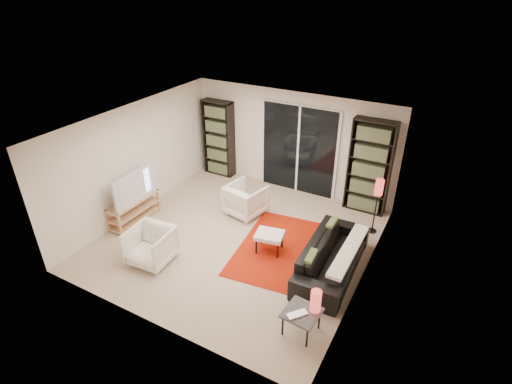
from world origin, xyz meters
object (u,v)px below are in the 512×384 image
at_px(armchair_back, 246,200).
at_px(floor_lamp, 378,194).
at_px(armchair_front, 151,246).
at_px(ottoman, 269,236).
at_px(side_table, 302,314).
at_px(sofa, 332,257).
at_px(tv_stand, 134,209).
at_px(bookshelf_left, 219,138).
at_px(bookshelf_right, 369,167).

height_order(armchair_back, floor_lamp, floor_lamp).
height_order(armchair_back, armchair_front, armchair_back).
bearing_deg(ottoman, armchair_front, -143.21).
height_order(side_table, floor_lamp, floor_lamp).
height_order(sofa, ottoman, sofa).
xyz_separation_m(ottoman, floor_lamp, (1.57, 1.59, 0.56)).
distance_m(tv_stand, armchair_front, 1.56).
bearing_deg(side_table, bookshelf_left, 135.61).
xyz_separation_m(armchair_back, ottoman, (1.07, -0.95, -0.01)).
xyz_separation_m(bookshelf_right, armchair_front, (-2.93, -3.69, -0.70)).
relative_size(bookshelf_left, armchair_back, 2.53).
relative_size(armchair_back, armchair_front, 1.01).
relative_size(bookshelf_right, tv_stand, 1.68).
bearing_deg(bookshelf_right, armchair_front, -128.47).
xyz_separation_m(tv_stand, armchair_back, (1.97, 1.37, 0.09)).
bearing_deg(bookshelf_right, armchair_back, -147.64).
xyz_separation_m(bookshelf_left, armchair_back, (1.61, -1.42, -0.62)).
distance_m(bookshelf_right, ottoman, 2.74).
bearing_deg(side_table, armchair_front, 176.08).
bearing_deg(side_table, ottoman, 130.56).
bearing_deg(floor_lamp, bookshelf_left, 169.59).
bearing_deg(floor_lamp, armchair_back, -166.37).
xyz_separation_m(tv_stand, armchair_front, (1.28, -0.90, 0.08)).
bearing_deg(bookshelf_right, floor_lamp, -63.00).
distance_m(ottoman, floor_lamp, 2.31).
relative_size(armchair_back, side_table, 1.43).
bearing_deg(bookshelf_left, armchair_front, -76.01).
bearing_deg(armchair_front, bookshelf_right, 47.51).
bearing_deg(ottoman, bookshelf_left, 138.44).
relative_size(bookshelf_left, floor_lamp, 1.62).
xyz_separation_m(armchair_back, side_table, (2.37, -2.48, 0.01)).
relative_size(tv_stand, armchair_front, 1.64).
bearing_deg(armchair_front, bookshelf_left, 99.98).
bearing_deg(bookshelf_left, floor_lamp, -10.41).
relative_size(bookshelf_left, tv_stand, 1.56).
bearing_deg(side_table, sofa, 92.36).
relative_size(bookshelf_right, side_table, 3.89).
bearing_deg(floor_lamp, side_table, -94.88).
height_order(bookshelf_right, sofa, bookshelf_right).
bearing_deg(floor_lamp, bookshelf_right, 117.00).
height_order(tv_stand, armchair_front, armchair_front).
xyz_separation_m(armchair_front, side_table, (3.06, -0.21, 0.01)).
height_order(bookshelf_right, side_table, bookshelf_right).
distance_m(armchair_front, floor_lamp, 4.45).
bearing_deg(sofa, floor_lamp, -13.95).
xyz_separation_m(bookshelf_left, side_table, (3.98, -3.90, -0.62)).
distance_m(armchair_back, floor_lamp, 2.77).
height_order(armchair_back, side_table, armchair_back).
xyz_separation_m(tv_stand, sofa, (4.28, 0.43, 0.05)).
height_order(tv_stand, ottoman, tv_stand).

